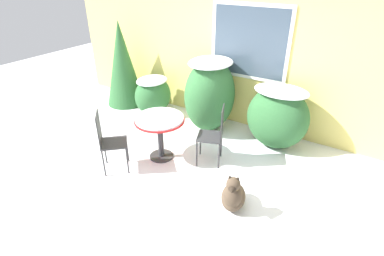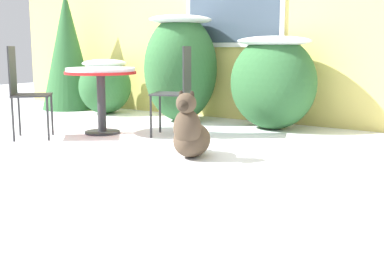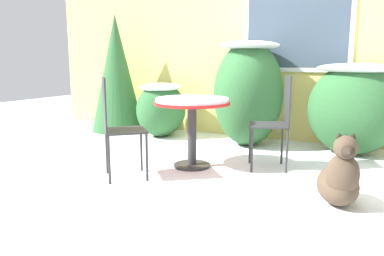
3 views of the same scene
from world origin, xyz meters
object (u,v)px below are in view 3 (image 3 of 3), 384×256
patio_table (192,110)px  dog (339,179)px  patio_chair_far_side (117,124)px  patio_chair_near_table (276,118)px

patio_table → dog: bearing=-17.0°
patio_table → dog: patio_table is taller
patio_chair_far_side → dog: (2.00, 0.21, -0.32)m
patio_chair_near_table → patio_chair_far_side: (-1.28, -1.03, 0.00)m
patio_chair_far_side → dog: size_ratio=1.52×
patio_table → dog: (1.54, -0.47, -0.40)m
patio_chair_far_side → dog: patio_chair_far_side is taller
dog → patio_table: bearing=145.8°
patio_table → patio_chair_near_table: patio_chair_near_table is taller
patio_table → patio_chair_far_side: size_ratio=0.81×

